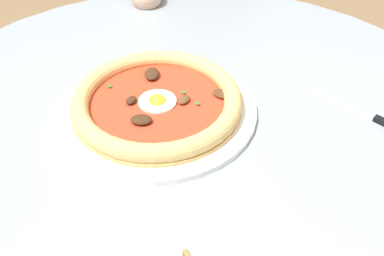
# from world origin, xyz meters

# --- Properties ---
(dining_table) EXTENTS (1.00, 1.00, 0.71)m
(dining_table) POSITION_xyz_m (0.00, 0.00, 0.58)
(dining_table) COLOR gray
(dining_table) RESTS_ON ground
(pizza_on_plate) EXTENTS (0.32, 0.32, 0.04)m
(pizza_on_plate) POSITION_xyz_m (-0.06, -0.01, 0.73)
(pizza_on_plate) COLOR white
(pizza_on_plate) RESTS_ON dining_table
(diner_person) EXTENTS (0.44, 0.57, 1.17)m
(diner_person) POSITION_xyz_m (-0.47, 0.55, 0.51)
(diner_person) COLOR #282833
(diner_person) RESTS_ON ground
(cafe_chair_diner) EXTENTS (0.60, 0.60, 0.84)m
(cafe_chair_diner) POSITION_xyz_m (-0.56, 0.66, 0.51)
(cafe_chair_diner) COLOR beige
(cafe_chair_diner) RESTS_ON ground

